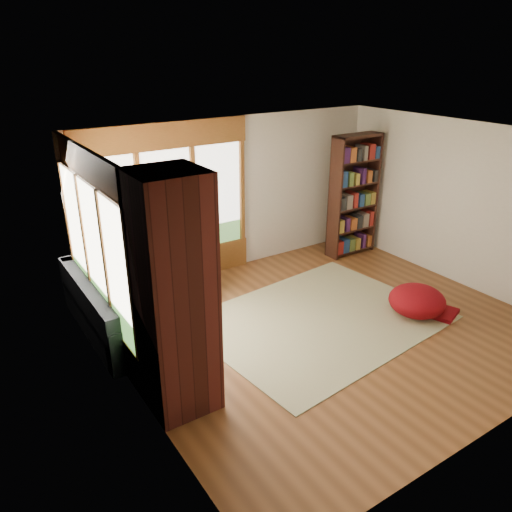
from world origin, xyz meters
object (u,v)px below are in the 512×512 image
brick_chimney (174,297)px  area_rug (319,319)px  sectional_sofa (147,295)px  bookshelf (354,196)px  dog_brindle (150,289)px  pouf (417,300)px  dog_tan (170,259)px

brick_chimney → area_rug: size_ratio=0.78×
sectional_sofa → bookshelf: bearing=-1.8°
dog_brindle → bookshelf: bearing=-113.3°
sectional_sofa → bookshelf: bookshelf is taller
area_rug → pouf: size_ratio=4.13×
brick_chimney → dog_brindle: 1.52m
area_rug → sectional_sofa: bearing=142.6°
dog_tan → dog_brindle: (-0.58, -0.65, -0.05)m
dog_brindle → pouf: bearing=-147.1°
dog_brindle → sectional_sofa: bearing=-49.9°
bookshelf → dog_brindle: bookshelf is taller
brick_chimney → pouf: bearing=-1.7°
sectional_sofa → area_rug: sectional_sofa is taller
pouf → dog_tan: 3.63m
area_rug → dog_tan: 2.32m
brick_chimney → dog_tan: (0.84, 2.04, -0.51)m
area_rug → dog_tan: (-1.58, 1.50, 0.78)m
dog_tan → dog_brindle: 0.87m
bookshelf → dog_tan: size_ratio=2.20×
brick_chimney → area_rug: 2.80m
area_rug → bookshelf: (2.12, 1.63, 1.10)m
pouf → sectional_sofa: bearing=146.5°
brick_chimney → pouf: 3.86m
brick_chimney → bookshelf: bearing=25.6°
area_rug → pouf: pouf is taller
sectional_sofa → dog_tan: dog_tan is taller
sectional_sofa → bookshelf: (4.09, 0.13, 0.81)m
sectional_sofa → pouf: sectional_sofa is taller
sectional_sofa → dog_tan: 0.62m
bookshelf → pouf: 2.58m
area_rug → dog_tan: dog_tan is taller
brick_chimney → bookshelf: size_ratio=1.17×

